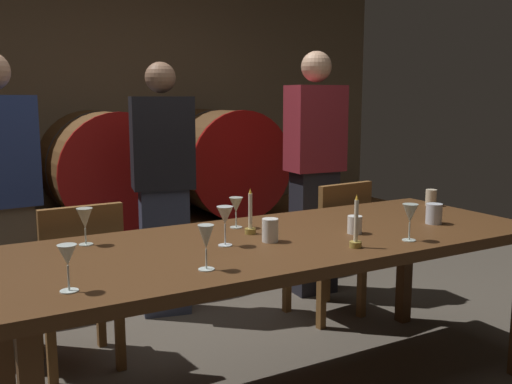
{
  "coord_description": "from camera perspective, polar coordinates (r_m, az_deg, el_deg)",
  "views": [
    {
      "loc": [
        -1.13,
        -2.33,
        1.39
      ],
      "look_at": [
        0.18,
        -0.01,
        0.95
      ],
      "focal_mm": 40.52,
      "sensor_mm": 36.0,
      "label": 1
    }
  ],
  "objects": [
    {
      "name": "cup_center_right",
      "position": [
        3.01,
        17.16,
        -2.06
      ],
      "size": [
        0.08,
        0.08,
        0.1
      ],
      "primitive_type": "cylinder",
      "color": "silver",
      "rests_on": "dining_table"
    },
    {
      "name": "wine_glass_far_left",
      "position": [
        1.96,
        -18.12,
        -6.14
      ],
      "size": [
        0.06,
        0.06,
        0.16
      ],
      "color": "silver",
      "rests_on": "dining_table"
    },
    {
      "name": "chair_right",
      "position": [
        3.66,
        7.57,
        -5.03
      ],
      "size": [
        0.43,
        0.43,
        0.88
      ],
      "rotation": [
        0.0,
        0.0,
        3.23
      ],
      "color": "brown",
      "rests_on": "ground"
    },
    {
      "name": "candle_right",
      "position": [
        2.45,
        9.83,
        -3.95
      ],
      "size": [
        0.05,
        0.05,
        0.23
      ],
      "color": "olive",
      "rests_on": "dining_table"
    },
    {
      "name": "guest_right",
      "position": [
        4.08,
        5.81,
        2.01
      ],
      "size": [
        0.39,
        0.26,
        1.7
      ],
      "rotation": [
        0.0,
        0.0,
        3.08
      ],
      "color": "black",
      "rests_on": "ground"
    },
    {
      "name": "wine_glass_center_left",
      "position": [
        2.1,
        -4.96,
        -4.61
      ],
      "size": [
        0.06,
        0.06,
        0.17
      ],
      "color": "silver",
      "rests_on": "dining_table"
    },
    {
      "name": "wine_glass_right",
      "position": [
        2.77,
        -1.99,
        -1.38
      ],
      "size": [
        0.07,
        0.07,
        0.15
      ],
      "color": "silver",
      "rests_on": "dining_table"
    },
    {
      "name": "candle_left",
      "position": [
        2.66,
        -0.56,
        -2.89
      ],
      "size": [
        0.05,
        0.05,
        0.21
      ],
      "color": "olive",
      "rests_on": "dining_table"
    },
    {
      "name": "cup_far_left",
      "position": [
        2.52,
        1.41,
        -3.79
      ],
      "size": [
        0.07,
        0.07,
        0.1
      ],
      "primitive_type": "cylinder",
      "color": "white",
      "rests_on": "dining_table"
    },
    {
      "name": "dining_table",
      "position": [
        2.63,
        2.74,
        -5.88
      ],
      "size": [
        2.46,
        0.94,
        0.77
      ],
      "color": "#4C2D16",
      "rests_on": "ground"
    },
    {
      "name": "back_wall",
      "position": [
        5.08,
        -16.78,
        7.71
      ],
      "size": [
        5.79,
        0.24,
        2.57
      ],
      "primitive_type": "cube",
      "color": "brown",
      "rests_on": "ground"
    },
    {
      "name": "wine_glass_far_right",
      "position": [
        2.61,
        14.97,
        -2.14
      ],
      "size": [
        0.07,
        0.07,
        0.16
      ],
      "color": "silver",
      "rests_on": "dining_table"
    },
    {
      "name": "barrel_shelf",
      "position": [
        4.7,
        -14.66,
        -5.52
      ],
      "size": [
        5.21,
        0.9,
        0.43
      ],
      "primitive_type": "cube",
      "color": "brown",
      "rests_on": "ground"
    },
    {
      "name": "chair_left",
      "position": [
        3.07,
        -17.09,
        -8.22
      ],
      "size": [
        0.41,
        0.41,
        0.88
      ],
      "rotation": [
        0.0,
        0.0,
        3.17
      ],
      "color": "brown",
      "rests_on": "ground"
    },
    {
      "name": "guest_center",
      "position": [
        3.72,
        -9.14,
        0.33
      ],
      "size": [
        0.42,
        0.32,
        1.61
      ],
      "rotation": [
        0.0,
        0.0,
        2.93
      ],
      "color": "#33384C",
      "rests_on": "ground"
    },
    {
      "name": "wine_glass_left",
      "position": [
        2.55,
        -16.55,
        -2.6
      ],
      "size": [
        0.07,
        0.07,
        0.16
      ],
      "color": "silver",
      "rests_on": "dining_table"
    },
    {
      "name": "wine_barrel_center",
      "position": [
        4.58,
        -14.74,
        2.32
      ],
      "size": [
        0.88,
        0.94,
        0.88
      ],
      "color": "brown",
      "rests_on": "barrel_shelf"
    },
    {
      "name": "cup_center_left",
      "position": [
        2.71,
        9.72,
        -3.2
      ],
      "size": [
        0.07,
        0.07,
        0.08
      ],
      "primitive_type": "cylinder",
      "color": "white",
      "rests_on": "dining_table"
    },
    {
      "name": "guest_left",
      "position": [
        3.29,
        -23.93,
        -1.42
      ],
      "size": [
        0.4,
        0.28,
        1.62
      ],
      "rotation": [
        0.0,
        0.0,
        3.24
      ],
      "color": "brown",
      "rests_on": "ground"
    },
    {
      "name": "wine_glass_center_right",
      "position": [
        2.44,
        -3.08,
        -2.44
      ],
      "size": [
        0.07,
        0.07,
        0.17
      ],
      "color": "white",
      "rests_on": "dining_table"
    },
    {
      "name": "wine_barrel_right",
      "position": [
        4.92,
        -3.78,
        3.07
      ],
      "size": [
        0.88,
        0.94,
        0.88
      ],
      "color": "#513319",
      "rests_on": "barrel_shelf"
    },
    {
      "name": "cup_far_right",
      "position": [
        3.5,
        16.89,
        -0.54
      ],
      "size": [
        0.06,
        0.06,
        0.09
      ],
      "primitive_type": "cylinder",
      "color": "beige",
      "rests_on": "dining_table"
    }
  ]
}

